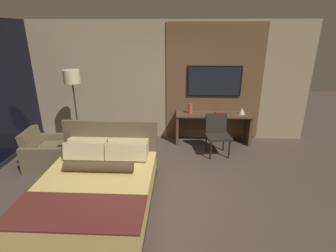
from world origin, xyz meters
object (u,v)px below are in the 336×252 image
(armchair_by_window, at_px, (48,154))
(book, at_px, (220,113))
(floor_lamp, at_px, (73,83))
(vase_short, at_px, (242,111))
(bed, at_px, (97,189))
(desk, at_px, (213,122))
(desk_chair, at_px, (217,131))
(tv, at_px, (214,81))
(vase_tall, at_px, (190,109))

(armchair_by_window, distance_m, book, 3.85)
(floor_lamp, bearing_deg, book, 9.39)
(vase_short, bearing_deg, bed, -135.86)
(desk, relative_size, book, 7.49)
(desk_chair, relative_size, armchair_by_window, 0.99)
(bed, distance_m, armchair_by_window, 1.89)
(book, bearing_deg, tv, 127.83)
(desk_chair, bearing_deg, bed, -144.48)
(desk, height_order, tv, tv)
(tv, bearing_deg, desk_chair, -88.75)
(desk_chair, relative_size, vase_short, 5.69)
(desk, bearing_deg, armchair_by_window, -158.36)
(desk, distance_m, floor_lamp, 3.28)
(desk, xyz_separation_m, vase_short, (0.65, -0.03, 0.31))
(desk_chair, bearing_deg, vase_short, 34.77)
(armchair_by_window, bearing_deg, floor_lamp, -27.01)
(bed, xyz_separation_m, desk, (2.02, 2.63, 0.17))
(desk, height_order, armchair_by_window, armchair_by_window)
(vase_short, xyz_separation_m, book, (-0.49, 0.03, -0.06))
(tv, relative_size, floor_lamp, 0.71)
(desk, xyz_separation_m, armchair_by_window, (-3.41, -1.35, -0.24))
(desk, height_order, floor_lamp, floor_lamp)
(vase_tall, bearing_deg, book, 3.47)
(book, bearing_deg, bed, -129.78)
(vase_short, distance_m, book, 0.49)
(vase_tall, bearing_deg, floor_lamp, -168.97)
(floor_lamp, xyz_separation_m, book, (3.24, 0.54, -0.77))
(desk_chair, xyz_separation_m, armchair_by_window, (-3.43, -0.72, -0.26))
(desk, relative_size, vase_tall, 7.33)
(desk, distance_m, tv, 0.97)
(desk_chair, relative_size, book, 3.76)
(floor_lamp, xyz_separation_m, vase_short, (3.73, 0.51, -0.71))
(desk_chair, bearing_deg, armchair_by_window, -176.99)
(tv, height_order, vase_short, tv)
(tv, distance_m, armchair_by_window, 3.94)
(vase_tall, distance_m, book, 0.72)
(bed, bearing_deg, book, 50.22)
(bed, height_order, tv, tv)
(bed, height_order, floor_lamp, floor_lamp)
(tv, relative_size, vase_tall, 5.31)
(bed, relative_size, vase_tall, 8.88)
(floor_lamp, bearing_deg, tv, 13.64)
(bed, bearing_deg, vase_tall, 60.27)
(armchair_by_window, xyz_separation_m, vase_short, (4.07, 1.32, 0.54))
(armchair_by_window, relative_size, vase_short, 5.76)
(desk_chair, distance_m, vase_short, 0.92)
(desk_chair, distance_m, book, 0.68)
(bed, distance_m, desk_chair, 2.86)
(tv, bearing_deg, floor_lamp, -166.36)
(tv, relative_size, book, 5.43)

